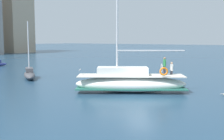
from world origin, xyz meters
The scene contains 4 objects.
ground_plane centered at (0.00, 0.00, 0.00)m, with size 400.00×400.00×0.00m, color navy.
main_sailboat centered at (0.96, 1.70, 0.91)m, with size 7.36×9.30×13.10m.
moored_catamaran centered at (1.25, 15.59, 0.54)m, with size 4.05×4.94×6.62m.
mooring_buoy centered at (6.14, 5.03, 0.23)m, with size 0.77×0.77×0.99m.
Camera 1 is at (-19.44, -10.88, 4.60)m, focal length 44.80 mm.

